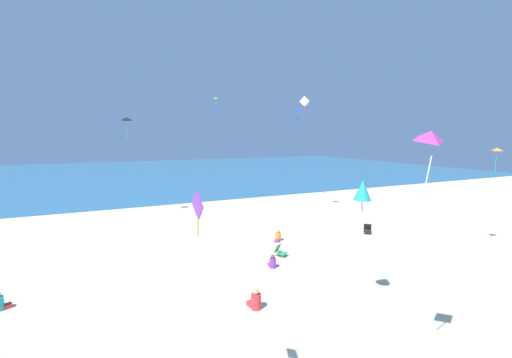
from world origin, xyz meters
TOP-DOWN VIEW (x-y plane):
  - ground_plane at (0.00, 10.00)m, footprint 120.00×120.00m
  - ocean_water at (0.00, 57.48)m, footprint 120.00×60.00m
  - beach_chair_far_left at (9.82, 12.15)m, footprint 0.81×0.81m
  - beach_chair_far_right at (2.33, 10.87)m, footprint 0.78×0.81m
  - person_2 at (3.50, 13.23)m, footprint 0.63×0.64m
  - person_3 at (1.21, 9.59)m, footprint 0.36×0.57m
  - person_4 at (-10.12, 10.27)m, footprint 0.65×0.49m
  - person_5 at (-1.24, 6.30)m, footprint 0.47×0.70m
  - kite_teal at (2.28, 4.60)m, footprint 0.86×0.86m
  - kite_orange at (13.60, 6.55)m, footprint 0.38×0.48m
  - kite_blue at (11.62, 24.23)m, footprint 0.76×0.34m
  - kite_magenta at (0.66, 0.70)m, footprint 0.71×0.57m
  - kite_white at (9.02, 19.02)m, footprint 0.56×0.72m
  - kite_green at (3.50, 25.27)m, footprint 0.48×0.39m
  - kite_purple at (-4.59, 1.74)m, footprint 0.09×0.59m
  - kite_black at (-4.44, 23.36)m, footprint 0.83×0.72m

SIDE VIEW (x-z plane):
  - ground_plane at x=0.00m, z-range 0.00..0.00m
  - ocean_water at x=0.00m, z-range 0.00..0.05m
  - person_3 at x=1.21m, z-range -0.09..0.60m
  - person_4 at x=-10.12m, z-range -0.10..0.64m
  - person_2 at x=3.50m, z-range -0.10..0.64m
  - beach_chair_far_left at x=9.82m, z-range -0.03..0.61m
  - beach_chair_far_right at x=2.33m, z-range -0.03..0.62m
  - person_5 at x=-1.24m, z-range -0.11..0.71m
  - kite_teal at x=2.28m, z-range 4.03..5.19m
  - kite_purple at x=-4.59m, z-range 4.72..5.65m
  - kite_orange at x=13.60m, z-range 5.10..6.52m
  - kite_magenta at x=0.66m, z-range 5.70..7.41m
  - kite_black at x=-4.44m, z-range 7.07..8.72m
  - kite_blue at x=11.62m, z-range 8.36..9.74m
  - kite_white at x=9.02m, z-range 8.66..10.11m
  - kite_green at x=3.50m, z-range 9.57..10.56m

